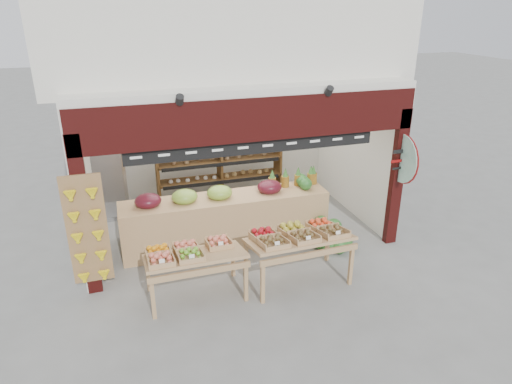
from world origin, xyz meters
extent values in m
plane|color=slate|center=(0.00, 0.00, 0.00)|extent=(60.00, 60.00, 0.00)
cube|color=silver|center=(0.00, 2.29, 1.50)|extent=(5.76, 0.18, 3.00)
cube|color=silver|center=(-2.79, 0.60, 1.50)|extent=(0.18, 3.38, 3.00)
cube|color=silver|center=(2.79, 0.60, 1.50)|extent=(0.18, 3.38, 3.00)
cube|color=silver|center=(0.00, 0.60, 3.06)|extent=(5.76, 3.38, 0.12)
cube|color=silver|center=(0.00, 1.70, 4.20)|extent=(6.36, 4.60, 2.40)
cube|color=black|center=(0.00, -1.05, 2.65)|extent=(5.70, 0.14, 0.70)
cube|color=black|center=(-2.75, -1.05, 1.32)|extent=(0.22, 0.14, 2.65)
cube|color=black|center=(2.75, -1.05, 1.32)|extent=(0.22, 0.14, 2.65)
cube|color=black|center=(0.00, -1.02, 2.20)|extent=(4.20, 0.05, 0.26)
cylinder|color=white|center=(0.10, -0.95, 2.45)|extent=(0.34, 0.05, 0.34)
cube|color=#906441|center=(-2.73, -1.14, 1.15)|extent=(0.60, 0.04, 1.80)
cylinder|color=#B4E2CA|center=(2.75, -1.14, 1.75)|extent=(0.04, 0.90, 0.90)
cylinder|color=maroon|center=(2.75, -1.16, 1.75)|extent=(0.01, 0.92, 0.92)
cube|color=brown|center=(-1.39, 1.53, 0.73)|extent=(0.05, 0.46, 1.46)
cube|color=brown|center=(-0.02, 1.53, 0.73)|extent=(0.05, 0.46, 1.46)
cube|color=brown|center=(1.35, 1.53, 0.73)|extent=(0.05, 0.46, 1.46)
cube|color=brown|center=(-0.02, 1.53, 0.32)|extent=(2.74, 0.46, 0.04)
cube|color=brown|center=(-0.02, 1.53, 0.73)|extent=(2.74, 0.46, 0.04)
cube|color=brown|center=(-0.02, 1.53, 1.14)|extent=(2.74, 0.46, 0.04)
cube|color=brown|center=(-0.02, 1.53, 1.46)|extent=(2.74, 0.46, 0.04)
cone|color=olive|center=(-1.12, 1.53, 1.60)|extent=(0.32, 0.32, 0.28)
cone|color=olive|center=(-0.68, 1.53, 1.60)|extent=(0.32, 0.32, 0.28)
cone|color=olive|center=(-0.24, 1.53, 1.60)|extent=(0.32, 0.32, 0.28)
cone|color=olive|center=(0.20, 1.53, 1.60)|extent=(0.32, 0.32, 0.28)
cone|color=olive|center=(0.63, 1.53, 1.60)|extent=(0.32, 0.32, 0.28)
cone|color=olive|center=(1.07, 1.53, 1.60)|extent=(0.32, 0.32, 0.28)
cube|color=#B4B7BC|center=(-2.40, 1.85, 0.89)|extent=(0.72, 0.72, 1.78)
cube|color=beige|center=(-2.06, 0.48, 0.17)|extent=(0.47, 0.40, 0.34)
cube|color=beige|center=(-2.01, 0.48, 0.49)|extent=(0.43, 0.37, 0.29)
cube|color=#155025|center=(-1.56, 0.23, 0.14)|extent=(0.45, 0.38, 0.29)
cube|color=beige|center=(-1.45, 0.62, 0.13)|extent=(0.40, 0.35, 0.27)
cube|color=tan|center=(-0.32, -0.15, 0.49)|extent=(3.94, 0.81, 0.98)
ellipsoid|color=#59141E|center=(-1.74, -0.13, 1.08)|extent=(0.48, 0.44, 0.26)
ellipsoid|color=#8CB23F|center=(-1.08, -0.14, 1.08)|extent=(0.48, 0.44, 0.26)
ellipsoid|color=#8CB23F|center=(-0.43, -0.15, 1.08)|extent=(0.48, 0.44, 0.26)
ellipsoid|color=#59141E|center=(0.55, -0.16, 1.08)|extent=(0.48, 0.44, 0.26)
cylinder|color=olive|center=(0.67, 0.01, 1.09)|extent=(0.15, 0.15, 0.22)
cylinder|color=olive|center=(0.94, 0.00, 1.09)|extent=(0.15, 0.15, 0.22)
cylinder|color=olive|center=(1.21, 0.00, 1.09)|extent=(0.15, 0.15, 0.22)
cylinder|color=olive|center=(1.48, 0.00, 1.09)|extent=(0.15, 0.15, 0.22)
cylinder|color=olive|center=(1.54, 0.00, 1.09)|extent=(0.15, 0.15, 0.22)
cube|color=tan|center=(-1.20, -1.68, 0.72)|extent=(1.55, 0.87, 0.23)
cube|color=tan|center=(-1.91, -2.06, 0.31)|extent=(0.06, 0.06, 0.62)
cube|color=tan|center=(-0.48, -2.05, 0.31)|extent=(0.06, 0.06, 0.62)
cube|color=tan|center=(-1.91, -1.32, 0.31)|extent=(0.06, 0.06, 0.62)
cube|color=tan|center=(-0.49, -1.30, 0.31)|extent=(0.06, 0.06, 0.62)
cube|color=tan|center=(0.51, -1.76, 0.78)|extent=(1.70, 0.98, 0.24)
cube|color=tan|center=(-0.25, -2.19, 0.34)|extent=(0.06, 0.06, 0.68)
cube|color=tan|center=(1.29, -2.14, 0.34)|extent=(0.06, 0.06, 0.68)
cube|color=tan|center=(-0.28, -1.37, 0.34)|extent=(0.06, 0.06, 0.68)
cube|color=tan|center=(1.27, -1.32, 0.34)|extent=(0.06, 0.06, 0.68)
sphere|color=#1D531B|center=(1.44, -1.06, 0.15)|extent=(0.31, 0.31, 0.31)
sphere|color=#1D531B|center=(1.76, -1.06, 0.15)|extent=(0.31, 0.31, 0.31)
sphere|color=#1D531B|center=(1.44, -0.73, 0.15)|extent=(0.31, 0.31, 0.31)
sphere|color=#1D531B|center=(1.76, -0.73, 0.15)|extent=(0.31, 0.31, 0.31)
sphere|color=#1D531B|center=(1.60, -0.89, 0.43)|extent=(0.31, 0.31, 0.31)
sphere|color=#1D531B|center=(1.60, -1.17, 0.15)|extent=(0.31, 0.31, 0.31)
sphere|color=#1D531B|center=(1.33, -0.89, 0.15)|extent=(0.31, 0.31, 0.31)
sphere|color=#1D531B|center=(1.44, -0.71, 0.43)|extent=(0.31, 0.31, 0.31)
sphere|color=#1D531B|center=(1.82, -0.86, 0.15)|extent=(0.31, 0.31, 0.31)
camera|label=1|loc=(-2.15, -7.82, 4.35)|focal=32.00mm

